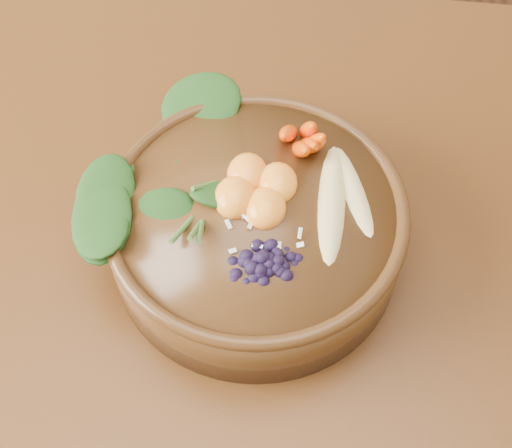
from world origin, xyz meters
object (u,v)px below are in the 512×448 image
object	(u,v)px
banana_halves	(344,188)
dining_table	(148,338)
carrot_cluster	(301,113)
blueberry_pile	(266,250)
stoneware_bowl	(256,230)
kale_heap	(203,148)
mandarin_cluster	(256,182)

from	to	relation	value
banana_halves	dining_table	bearing A→B (deg)	-168.40
carrot_cluster	blueberry_pile	bearing A→B (deg)	-109.55
stoneware_bowl	kale_heap	bearing A→B (deg)	139.76
stoneware_bowl	carrot_cluster	world-z (taller)	carrot_cluster
carrot_cluster	banana_halves	size ratio (longest dim) A/B	0.48
dining_table	blueberry_pile	size ratio (longest dim) A/B	13.05
blueberry_pile	mandarin_cluster	bearing A→B (deg)	103.63
carrot_cluster	kale_heap	bearing A→B (deg)	-169.49
banana_halves	carrot_cluster	bearing A→B (deg)	113.06
kale_heap	mandarin_cluster	xyz separation A→B (m)	(0.05, -0.03, -0.01)
mandarin_cluster	blueberry_pile	size ratio (longest dim) A/B	0.69
dining_table	blueberry_pile	xyz separation A→B (m)	(0.12, 0.01, 0.18)
kale_heap	carrot_cluster	world-z (taller)	carrot_cluster
blueberry_pile	stoneware_bowl	bearing A→B (deg)	105.76
stoneware_bowl	blueberry_pile	world-z (taller)	blueberry_pile
banana_halves	mandarin_cluster	bearing A→B (deg)	170.25
dining_table	kale_heap	bearing A→B (deg)	63.74
dining_table	stoneware_bowl	size ratio (longest dim) A/B	6.03
carrot_cluster	mandarin_cluster	world-z (taller)	carrot_cluster
stoneware_bowl	banana_halves	world-z (taller)	banana_halves
carrot_cluster	banana_halves	xyz separation A→B (m)	(0.04, -0.06, -0.02)
dining_table	carrot_cluster	distance (m)	0.28
kale_heap	mandarin_cluster	world-z (taller)	kale_heap
kale_heap	blueberry_pile	bearing A→B (deg)	-55.31
kale_heap	banana_halves	xyz separation A→B (m)	(0.13, -0.02, -0.01)
carrot_cluster	banana_halves	bearing A→B (deg)	-66.94
dining_table	carrot_cluster	xyz separation A→B (m)	(0.13, 0.14, 0.20)
kale_heap	blueberry_pile	size ratio (longest dim) A/B	1.42
banana_halves	blueberry_pile	distance (m)	0.09
kale_heap	banana_halves	distance (m)	0.13
stoneware_bowl	blueberry_pile	size ratio (longest dim) A/B	2.16
dining_table	carrot_cluster	world-z (taller)	carrot_cluster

